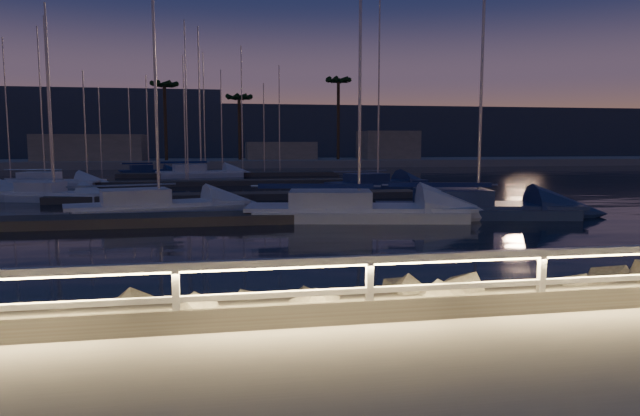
# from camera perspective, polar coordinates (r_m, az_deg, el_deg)

# --- Properties ---
(ground) EXTENTS (400.00, 400.00, 0.00)m
(ground) POSITION_cam_1_polar(r_m,az_deg,el_deg) (9.15, -1.24, -11.52)
(ground) COLOR gray
(ground) RESTS_ON ground
(harbor_water) EXTENTS (400.00, 440.00, 0.60)m
(harbor_water) POSITION_cam_1_polar(r_m,az_deg,el_deg) (40.01, -8.34, 1.06)
(harbor_water) COLOR black
(harbor_water) RESTS_ON ground
(guard_rail) EXTENTS (44.11, 0.12, 1.06)m
(guard_rail) POSITION_cam_1_polar(r_m,az_deg,el_deg) (8.93, -1.69, -6.82)
(guard_rail) COLOR silver
(guard_rail) RESTS_ON ground
(floating_docks) EXTENTS (22.00, 36.00, 0.40)m
(floating_docks) POSITION_cam_1_polar(r_m,az_deg,el_deg) (41.24, -8.42, 2.01)
(floating_docks) COLOR #5A524B
(floating_docks) RESTS_ON ground
(far_shore) EXTENTS (160.00, 14.00, 5.20)m
(far_shore) POSITION_cam_1_polar(r_m,az_deg,el_deg) (82.69, -9.51, 4.73)
(far_shore) COLOR gray
(far_shore) RESTS_ON ground
(palm_left) EXTENTS (3.00, 3.00, 11.20)m
(palm_left) POSITION_cam_1_polar(r_m,az_deg,el_deg) (81.19, -15.30, 11.51)
(palm_left) COLOR brown
(palm_left) RESTS_ON ground
(palm_center) EXTENTS (3.00, 3.00, 9.70)m
(palm_center) POSITION_cam_1_polar(r_m,az_deg,el_deg) (81.87, -8.10, 10.68)
(palm_center) COLOR brown
(palm_center) RESTS_ON ground
(palm_right) EXTENTS (3.00, 3.00, 12.20)m
(palm_right) POSITION_cam_1_polar(r_m,az_deg,el_deg) (82.84, 1.85, 12.26)
(palm_right) COLOR brown
(palm_right) RESTS_ON ground
(distant_hills) EXTENTS (230.00, 37.50, 18.00)m
(distant_hills) POSITION_cam_1_polar(r_m,az_deg,el_deg) (143.79, -18.79, 7.00)
(distant_hills) COLOR #333E50
(distant_hills) RESTS_ON ground
(sailboat_a) EXTENTS (6.91, 4.00, 11.44)m
(sailboat_a) POSITION_cam_1_polar(r_m,az_deg,el_deg) (36.99, -25.24, 1.27)
(sailboat_a) COLOR silver
(sailboat_a) RESTS_ON ground
(sailboat_b) EXTENTS (8.67, 4.49, 14.24)m
(sailboat_b) POSITION_cam_1_polar(r_m,az_deg,el_deg) (28.14, -16.24, 0.24)
(sailboat_b) COLOR silver
(sailboat_b) RESTS_ON ground
(sailboat_c) EXTENTS (9.54, 4.39, 15.63)m
(sailboat_c) POSITION_cam_1_polar(r_m,az_deg,el_deg) (27.30, 14.96, 0.11)
(sailboat_c) COLOR navy
(sailboat_c) RESTS_ON ground
(sailboat_g) EXTENTS (8.40, 5.13, 13.84)m
(sailboat_g) POSITION_cam_1_polar(r_m,az_deg,el_deg) (42.75, 5.55, 2.52)
(sailboat_g) COLOR navy
(sailboat_g) RESTS_ON ground
(sailboat_h) EXTENTS (10.34, 4.77, 16.89)m
(sailboat_h) POSITION_cam_1_polar(r_m,az_deg,el_deg) (25.52, 3.29, -0.11)
(sailboat_h) COLOR silver
(sailboat_h) RESTS_ON ground
(sailboat_j) EXTENTS (7.87, 3.53, 12.98)m
(sailboat_j) POSITION_cam_1_polar(r_m,az_deg,el_deg) (48.61, -25.41, 2.40)
(sailboat_j) COLOR silver
(sailboat_j) RESTS_ON ground
(sailboat_m) EXTENTS (6.38, 3.54, 10.55)m
(sailboat_m) POSITION_cam_1_polar(r_m,az_deg,el_deg) (64.02, -16.88, 3.58)
(sailboat_m) COLOR navy
(sailboat_m) RESTS_ON ground
(sailboat_n) EXTENTS (8.90, 4.03, 14.66)m
(sailboat_n) POSITION_cam_1_polar(r_m,az_deg,el_deg) (57.63, -12.03, 3.49)
(sailboat_n) COLOR silver
(sailboat_n) RESTS_ON ground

